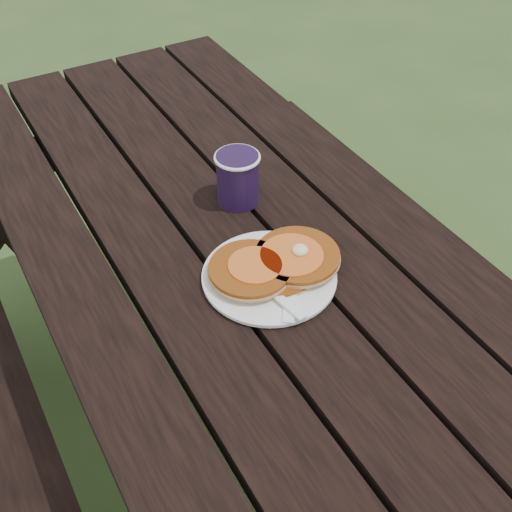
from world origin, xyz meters
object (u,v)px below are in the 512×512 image
coffee_cup (238,176)px  picnic_table (247,377)px  plate (269,277)px  pancake_stack (276,263)px

coffee_cup → picnic_table: bearing=-114.2°
plate → coffee_cup: bearing=74.9°
pancake_stack → coffee_cup: coffee_cup is taller
plate → pancake_stack: 0.03m
picnic_table → plate: 0.40m
picnic_table → pancake_stack: pancake_stack is taller
picnic_table → pancake_stack: size_ratio=7.43×
plate → pancake_stack: pancake_stack is taller
pancake_stack → coffee_cup: bearing=78.6°
plate → pancake_stack: bearing=23.0°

